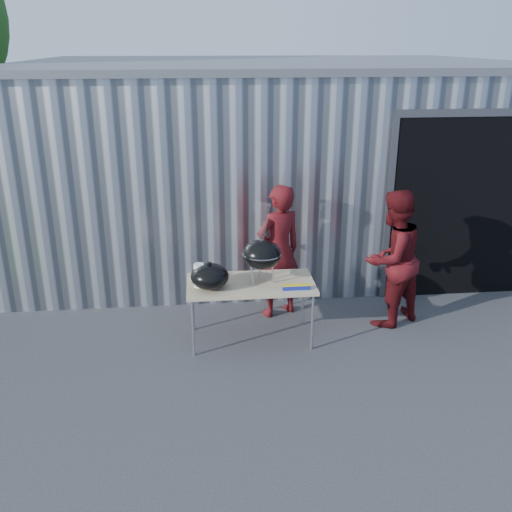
{
  "coord_description": "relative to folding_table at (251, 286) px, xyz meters",
  "views": [
    {
      "loc": [
        -0.47,
        -5.49,
        3.42
      ],
      "look_at": [
        0.16,
        0.73,
        1.05
      ],
      "focal_mm": 40.0,
      "sensor_mm": 36.0,
      "label": 1
    }
  ],
  "objects": [
    {
      "name": "folding_table",
      "position": [
        0.0,
        0.0,
        0.0
      ],
      "size": [
        1.5,
        0.75,
        0.75
      ],
      "color": "tan",
      "rests_on": "ground"
    },
    {
      "name": "white_tub",
      "position": [
        -0.55,
        0.16,
        0.09
      ],
      "size": [
        0.2,
        0.15,
        0.1
      ],
      "primitive_type": "cube",
      "color": "white",
      "rests_on": "folding_table"
    },
    {
      "name": "grill_lid",
      "position": [
        -0.48,
        -0.1,
        0.18
      ],
      "size": [
        0.44,
        0.44,
        0.32
      ],
      "color": "black",
      "rests_on": "folding_table"
    },
    {
      "name": "kettle_grill",
      "position": [
        0.14,
        0.03,
        0.46
      ],
      "size": [
        0.46,
        0.46,
        0.94
      ],
      "color": "black",
      "rests_on": "folding_table"
    },
    {
      "name": "foil_box",
      "position": [
        0.5,
        -0.25,
        0.07
      ],
      "size": [
        0.32,
        0.06,
        0.06
      ],
      "color": "navy",
      "rests_on": "folding_table"
    },
    {
      "name": "paper_towels",
      "position": [
        -0.6,
        -0.05,
        0.18
      ],
      "size": [
        0.12,
        0.12,
        0.28
      ],
      "primitive_type": "cylinder",
      "color": "white",
      "rests_on": "folding_table"
    },
    {
      "name": "person_bystander",
      "position": [
        1.8,
        0.28,
        0.17
      ],
      "size": [
        1.07,
        1.0,
        1.75
      ],
      "primitive_type": "imported",
      "rotation": [
        0.0,
        0.0,
        3.66
      ],
      "color": "#4E0E12",
      "rests_on": "ground"
    },
    {
      "name": "person_cook",
      "position": [
        0.43,
        0.67,
        0.17
      ],
      "size": [
        0.76,
        0.65,
        1.76
      ],
      "primitive_type": "imported",
      "rotation": [
        0.0,
        0.0,
        3.57
      ],
      "color": "#4E0E12",
      "rests_on": "ground"
    },
    {
      "name": "building",
      "position": [
        0.82,
        3.95,
        0.83
      ],
      "size": [
        8.2,
        6.2,
        3.1
      ],
      "color": "silver",
      "rests_on": "ground"
    },
    {
      "name": "ground",
      "position": [
        -0.09,
        -0.64,
        -0.71
      ],
      "size": [
        80.0,
        80.0,
        0.0
      ],
      "primitive_type": "plane",
      "color": "#343437"
    }
  ]
}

